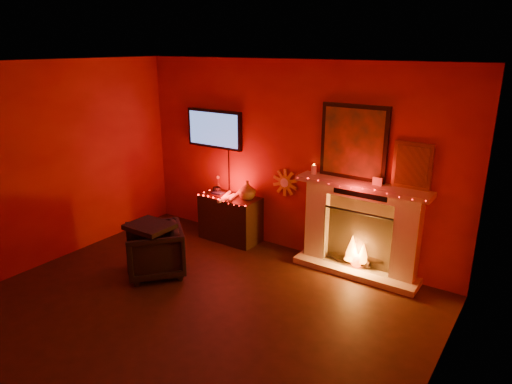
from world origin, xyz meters
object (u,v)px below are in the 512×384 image
armchair (155,251)px  sunburst_clock (285,183)px  fireplace (360,220)px  console_table (231,216)px  tv (214,129)px

armchair → sunburst_clock: bearing=100.1°
fireplace → armchair: 2.69m
fireplace → console_table: 2.03m
tv → console_table: 1.35m
fireplace → console_table: fireplace is taller
tv → sunburst_clock: bearing=1.2°
sunburst_clock → console_table: size_ratio=0.41×
sunburst_clock → console_table: (-0.81, -0.22, -0.61)m
fireplace → sunburst_clock: (-1.19, 0.09, 0.28)m
sunburst_clock → armchair: (-0.96, -1.66, -0.67)m
tv → armchair: size_ratio=1.72×
fireplace → sunburst_clock: size_ratio=5.45×
tv → armchair: (0.29, -1.64, -1.32)m
console_table → sunburst_clock: bearing=15.0°
tv → sunburst_clock: size_ratio=3.10×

